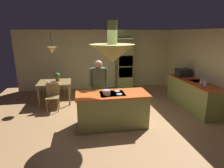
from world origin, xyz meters
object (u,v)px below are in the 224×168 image
Objects in this scene: chair_by_back_wall at (57,84)px; canister_flour at (205,83)px; person_at_island at (99,85)px; oven_tower at (124,65)px; potted_plant_on_table at (57,76)px; cooking_pot_on_cooktop at (107,92)px; kitchen_island at (112,110)px; cup_on_table at (48,82)px; chair_facing_island at (53,95)px; dining_table at (55,84)px; microwave_on_counter at (183,73)px; canister_sugar at (202,82)px.

canister_flour is at bearing 150.74° from chair_by_back_wall.
oven_tower is at bearing 61.80° from person_at_island.
potted_plant_on_table is 2.07× the size of canister_flour.
oven_tower is 12.18× the size of cooking_pot_on_cooktop.
kitchen_island is 2.16× the size of chair_by_back_wall.
chair_by_back_wall reaches higher than cup_on_table.
kitchen_island is 2.16× the size of chair_facing_island.
cup_on_table is (-0.29, -0.31, -0.12)m from potted_plant_on_table.
kitchen_island is 6.26× the size of potted_plant_on_table.
dining_table is at bearing 124.63° from cooking_pot_on_cooktop.
person_at_island reaches higher than microwave_on_counter.
canister_sugar is at bearing 8.23° from kitchen_island.
chair_facing_island is 4.72m from canister_flour.
oven_tower is 3.33m from canister_sugar.
potted_plant_on_table reaches higher than chair_facing_island.
kitchen_island is at bearing -175.35° from canister_flour.
canister_sugar is 3.05m from cooking_pot_on_cooktop.
cooking_pot_on_cooktop is at bearing -45.29° from chair_facing_island.
potted_plant_on_table is 2.72m from cooking_pot_on_cooktop.
potted_plant_on_table is at bearing 37.97° from dining_table.
person_at_island is 2.01m from cup_on_table.
dining_table is 4.92m from canister_flour.
microwave_on_counter is at bearing 90.00° from canister_sugar.
chair_by_back_wall is 5.14m from canister_sugar.
canister_sugar is (4.54, -1.01, 0.48)m from chair_facing_island.
canister_flour is at bearing -90.00° from microwave_on_counter.
oven_tower is 3.39m from chair_facing_island.
canister_sugar reaches higher than cup_on_table.
person_at_island is 11.85× the size of canister_sugar.
dining_table is at bearing 157.62° from canister_flour.
potted_plant_on_table is (-1.32, 1.50, -0.04)m from person_at_island.
cooking_pot_on_cooktop is at bearing -151.73° from microwave_on_counter.
cooking_pot_on_cooktop is (1.54, -1.56, 0.49)m from chair_facing_island.
canister_sugar is at bearing -20.41° from dining_table.
dining_table is 0.66× the size of person_at_island.
cup_on_table is 4.75m from microwave_on_counter.
canister_sugar is at bearing -17.20° from cup_on_table.
chair_facing_island is 9.67× the size of cup_on_table.
microwave_on_counter is (3.12, 0.81, 0.08)m from person_at_island.
cooking_pot_on_cooktop is at bearing -49.26° from cup_on_table.
potted_plant_on_table reaches higher than dining_table.
microwave_on_counter is (4.54, -0.62, 0.39)m from dining_table.
oven_tower is 2.52× the size of chair_facing_island.
canister_flour reaches higher than cup_on_table.
cooking_pot_on_cooktop is at bearing -173.14° from canister_flour.
oven_tower is at bearing 121.56° from canister_sugar.
dining_table is at bearing 172.26° from microwave_on_counter.
person_at_island is 1.68m from chair_facing_island.
canister_flour is at bearing 4.65° from kitchen_island.
cooking_pot_on_cooktop is (1.73, -2.00, 0.19)m from cup_on_table.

